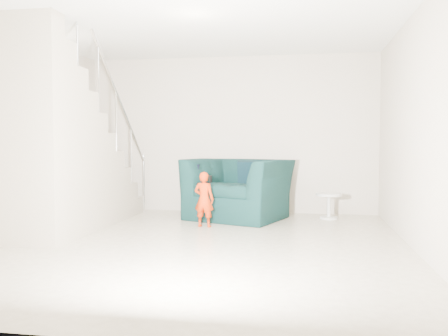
{
  "coord_description": "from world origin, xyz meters",
  "views": [
    {
      "loc": [
        1.28,
        -5.42,
        1.2
      ],
      "look_at": [
        0.15,
        1.2,
        0.85
      ],
      "focal_mm": 38.0,
      "sensor_mm": 36.0,
      "label": 1
    }
  ],
  "objects_px": {
    "side_table": "(329,202)",
    "staircase": "(60,162)",
    "toddler": "(204,199)",
    "armchair": "(238,189)"
  },
  "relations": [
    {
      "from": "armchair",
      "to": "staircase",
      "type": "height_order",
      "value": "staircase"
    },
    {
      "from": "side_table",
      "to": "staircase",
      "type": "relative_size",
      "value": 0.11
    },
    {
      "from": "side_table",
      "to": "staircase",
      "type": "distance_m",
      "value": 4.09
    },
    {
      "from": "armchair",
      "to": "staircase",
      "type": "xyz_separation_m",
      "value": [
        -2.24,
        -1.49,
        0.47
      ]
    },
    {
      "from": "toddler",
      "to": "staircase",
      "type": "bearing_deg",
      "value": 27.51
    },
    {
      "from": "armchair",
      "to": "staircase",
      "type": "distance_m",
      "value": 2.73
    },
    {
      "from": "armchair",
      "to": "toddler",
      "type": "xyz_separation_m",
      "value": [
        -0.38,
        -0.85,
        -0.08
      ]
    },
    {
      "from": "toddler",
      "to": "side_table",
      "type": "bearing_deg",
      "value": -141.81
    },
    {
      "from": "armchair",
      "to": "side_table",
      "type": "distance_m",
      "value": 1.45
    },
    {
      "from": "armchair",
      "to": "toddler",
      "type": "distance_m",
      "value": 0.93
    }
  ]
}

